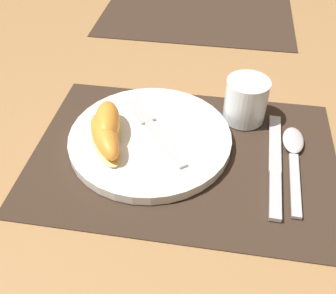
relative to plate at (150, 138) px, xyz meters
The scene contains 10 objects.
ground_plane 0.06m from the plate, 17.99° to the right, with size 3.00×3.00×0.00m, color #A37547.
placemat 0.06m from the plate, 17.99° to the right, with size 0.48×0.33×0.00m.
placemat_far 0.50m from the plate, 87.25° to the left, with size 0.48×0.33×0.00m.
plate is the anchor object (origin of this frame).
juice_glass 0.18m from the plate, 30.88° to the left, with size 0.07×0.07×0.08m.
knife 0.20m from the plate, ahead, with size 0.03×0.23×0.01m.
spoon 0.23m from the plate, ahead, with size 0.04×0.19×0.01m.
fork 0.02m from the plate, 97.79° to the left, with size 0.13×0.16×0.00m.
citrus_wedge_0 0.07m from the plate, behind, with size 0.07×0.11×0.05m.
citrus_wedge_1 0.08m from the plate, 150.47° to the right, with size 0.09×0.11×0.04m.
Camera 1 is at (0.05, -0.45, 0.44)m, focal length 42.00 mm.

